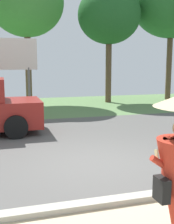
{
  "coord_description": "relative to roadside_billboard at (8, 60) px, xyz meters",
  "views": [
    {
      "loc": [
        -2.2,
        -6.36,
        2.38
      ],
      "look_at": [
        -0.05,
        1.0,
        1.1
      ],
      "focal_mm": 46.77,
      "sensor_mm": 36.0,
      "label": 1
    }
  ],
  "objects": [
    {
      "name": "roadside_billboard",
      "position": [
        0.0,
        0.0,
        0.0
      ],
      "size": [
        2.6,
        0.12,
        3.5
      ],
      "color": "slate",
      "rests_on": "ground_plane"
    },
    {
      "name": "tree_right_far",
      "position": [
        10.4,
        3.48,
        3.78
      ],
      "size": [
        5.15,
        5.15,
        8.68
      ],
      "color": "brown",
      "rests_on": "ground_plane"
    },
    {
      "name": "tree_right_mid",
      "position": [
        1.22,
        3.74,
        3.23
      ],
      "size": [
        4.26,
        4.26,
        7.75
      ],
      "color": "brown",
      "rests_on": "ground_plane"
    },
    {
      "name": "tree_left_far",
      "position": [
        6.01,
        3.16,
        2.65
      ],
      "size": [
        3.75,
        3.75,
        6.94
      ],
      "color": "brown",
      "rests_on": "ground_plane"
    },
    {
      "name": "ground_plane",
      "position": [
        1.88,
        -4.49,
        -2.6
      ],
      "size": [
        40.0,
        22.0,
        0.2
      ],
      "color": "#565451"
    }
  ]
}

